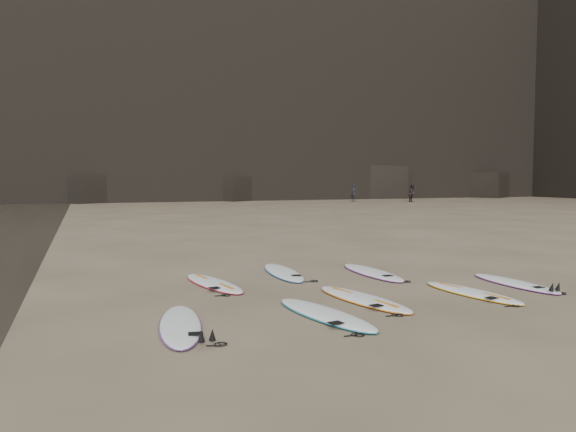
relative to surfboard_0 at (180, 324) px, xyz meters
name	(u,v)px	position (x,y,z in m)	size (l,w,h in m)	color
ground	(401,298)	(4.46, 0.72, -0.05)	(240.00, 240.00, 0.00)	#897559
headland	(358,12)	(28.31, 49.50, 20.98)	(170.00, 101.00, 63.47)	black
surfboard_0	(180,324)	(0.00, 0.00, 0.00)	(0.64, 2.65, 0.10)	white
surfboard_1	(325,314)	(2.44, -0.14, 0.00)	(0.65, 2.73, 0.10)	white
surfboard_2	(363,298)	(3.61, 0.71, 0.00)	(0.66, 2.73, 0.10)	white
surfboard_3	(472,292)	(5.98, 0.50, 0.00)	(0.61, 2.54, 0.09)	white
surfboard_4	(515,283)	(7.51, 1.00, 0.00)	(0.60, 2.51, 0.09)	white
surfboard_5	(213,283)	(1.25, 3.26, 0.00)	(0.63, 2.64, 0.09)	white
surfboard_6	(283,272)	(3.17, 4.07, 0.00)	(0.65, 2.73, 0.10)	white
surfboard_7	(372,272)	(5.22, 3.31, 0.00)	(0.65, 2.73, 0.10)	white
person_a	(354,193)	(22.75, 39.24, 0.81)	(0.63, 0.41, 1.72)	black
person_b	(412,193)	(27.88, 37.12, 0.78)	(0.80, 0.63, 1.66)	black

